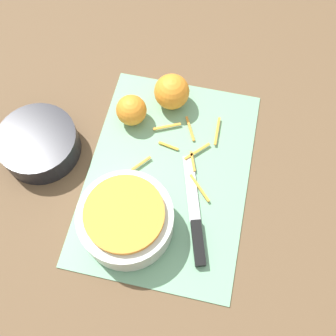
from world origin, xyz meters
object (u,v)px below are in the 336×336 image
Objects in this scene: knife at (196,228)px; orange_right at (172,92)px; bowl_speckled at (126,219)px; bowl_dark at (39,143)px; orange_left at (131,110)px.

knife is 2.93× the size of orange_right.
bowl_speckled reaches higher than knife.
bowl_speckled is 0.26m from bowl_dark.
bowl_dark is at bearing 125.53° from orange_right.
bowl_speckled is 2.30× the size of orange_right.
orange_left is (0.24, 0.05, -0.01)m from bowl_speckled.
orange_right is (0.30, -0.02, -0.00)m from bowl_speckled.
bowl_dark is at bearing 56.53° from knife.
bowl_dark is 2.48× the size of orange_left.
bowl_dark is 0.72× the size of knife.
knife is at bearing -106.39° from bowl_dark.
bowl_speckled is at bearing -119.45° from bowl_dark.
bowl_speckled is 0.30m from orange_right.
knife is 0.30m from orange_right.
knife is (-0.10, -0.35, -0.02)m from bowl_dark.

